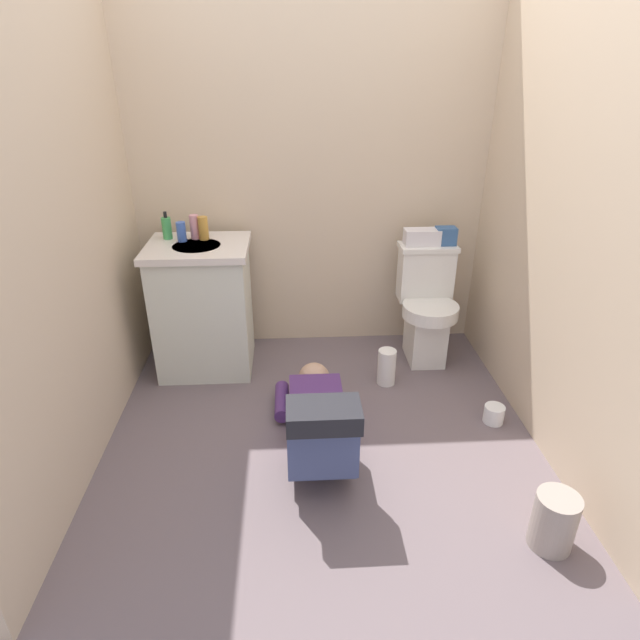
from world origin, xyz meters
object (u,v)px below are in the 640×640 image
Objects in this scene: paper_towel_roll at (387,367)px; toilet at (426,306)px; faucet at (200,229)px; bottle_pink at (195,227)px; toiletry_bag at (446,236)px; bottle_blue at (181,232)px; tissue_box at (422,237)px; trash_can at (554,521)px; soap_dispenser at (167,228)px; person_plumber at (318,420)px; toilet_paper_roll at (494,414)px; vanity_cabinet at (204,306)px; bottle_amber at (203,228)px.

toilet is at bearing 46.80° from paper_towel_roll.
bottle_pink is at bearing -129.92° from faucet.
toiletry_bag is 1.07× the size of bottle_blue.
trash_can is at bearing -82.79° from tissue_box.
soap_dispenser is 2.53m from trash_can.
person_plumber is 8.59× the size of toiletry_bag.
trash_can is at bearing -87.97° from toiletry_bag.
paper_towel_roll is at bearing 52.43° from person_plumber.
faucet is 1.52m from toiletry_bag.
faucet is at bearing 179.48° from toiletry_bag.
tissue_box is at bearing 180.00° from toiletry_bag.
paper_towel_roll is 0.68m from toilet_paper_roll.
toilet_paper_roll is at bearing -23.34° from vanity_cabinet.
person_plumber is (-0.75, -0.91, -0.19)m from toilet.
toiletry_bag is 0.75× the size of soap_dispenser.
toilet_paper_roll is (0.27, -0.83, -0.75)m from tissue_box.
toilet_paper_roll is (0.52, -0.42, -0.06)m from paper_towel_roll.
paper_towel_roll is at bearing 141.06° from toilet_paper_roll.
bottle_pink is at bearing 162.50° from bottle_amber.
vanity_cabinet is 0.52m from soap_dispenser.
vanity_cabinet is at bearing -78.35° from bottle_pink.
bottle_pink is at bearing 101.65° from vanity_cabinet.
faucet is 0.72× the size of bottle_amber.
bottle_pink is at bearing 134.42° from trash_can.
bottle_amber is at bearing 133.73° from trash_can.
person_plumber is 9.16× the size of bottle_blue.
toiletry_bag reaches higher than person_plumber.
bottle_amber reaches higher than tissue_box.
bottle_pink is at bearing 33.57° from bottle_blue.
faucet is at bearing 179.42° from tissue_box.
vanity_cabinet is 6.61× the size of toiletry_bag.
toilet is at bearing -63.57° from tissue_box.
bottle_pink is at bearing -179.48° from toiletry_bag.
bottle_blue is 0.09m from bottle_pink.
toiletry_bag is (1.52, -0.01, -0.06)m from faucet.
person_plumber is 4.69× the size of paper_towel_roll.
bottle_pink is (0.17, -0.01, 0.00)m from soap_dispenser.
vanity_cabinet reaches higher than paper_towel_roll.
toilet reaches higher than trash_can.
toilet is 5.43× the size of bottle_amber.
trash_can is (0.16, -1.56, -0.24)m from toilet.
soap_dispenser is at bearing 149.75° from bottle_blue.
tissue_box is 1.77× the size of toiletry_bag.
bottle_pink is at bearing 176.95° from toilet.
faucet is 0.09× the size of person_plumber.
toiletry_bag is at bearing 1.19° from bottle_amber.
soap_dispenser is 1.14× the size of bottle_pink.
bottle_blue is at bearing -177.59° from tissue_box.
faucet is at bearing 123.23° from person_plumber.
faucet is at bearing 124.44° from bottle_amber.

